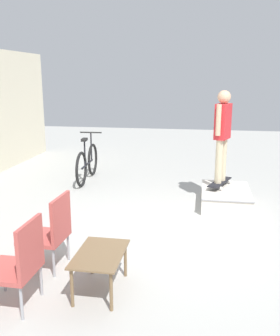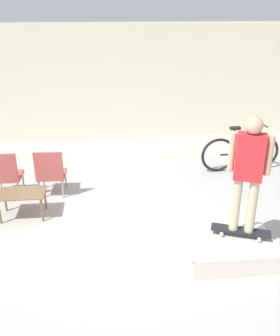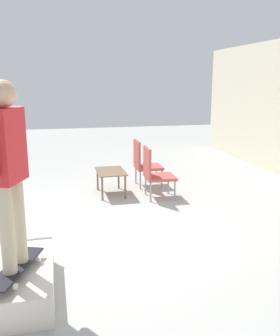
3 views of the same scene
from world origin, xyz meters
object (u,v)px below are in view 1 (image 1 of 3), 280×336
Objects in this scene: patio_chair_right at (51,230)px; patio_chair_left at (19,262)px; skateboard_on_ramp at (220,182)px; skate_ramp_box at (226,197)px; bicycle at (87,163)px; coffee_table at (100,258)px; person_skater at (223,129)px.

patio_chair_left is at bearing 2.34° from patio_chair_right.
skateboard_on_ramp is 0.91× the size of patio_chair_right.
bicycle is at bearing 67.90° from skate_ramp_box.
coffee_table is 0.85× the size of patio_chair_right.
skate_ramp_box is at bearing 148.68° from patio_chair_left.
patio_chair_left reaches higher than skate_ramp_box.
person_skater is at bearing 151.25° from patio_chair_left.
patio_chair_right is at bearing 140.72° from skate_ramp_box.
skate_ramp_box is 0.76× the size of person_skater.
patio_chair_left is at bearing 119.45° from coffee_table.
bicycle is at bearing 92.15° from person_skater.
patio_chair_left is at bearing 172.18° from person_skater.
bicycle is (1.05, 2.95, -1.00)m from person_skater.
coffee_table is 4.68m from bicycle.
person_skater reaches higher than coffee_table.
coffee_table is at bearing 154.41° from skate_ramp_box.
patio_chair_left is (-3.59, 2.26, 0.35)m from skate_ramp_box.
coffee_table is at bearing 178.09° from skateboard_on_ramp.
skateboard_on_ramp is 1.01m from person_skater.
person_skater is at bearing -22.73° from coffee_table.
skate_ramp_box is 1.62× the size of coffee_table.
bicycle is (4.83, 0.80, -0.09)m from patio_chair_left.
skate_ramp_box is at bearing 143.06° from patio_chair_right.
patio_chair_right is at bearing 165.75° from person_skater.
skateboard_on_ramp is 3.65m from patio_chair_right.
skate_ramp_box is 4.25m from patio_chair_left.
person_skater reaches higher than skate_ramp_box.
person_skater is at bearing -112.36° from bicycle.
skateboard_on_ramp is at bearing -22.73° from coffee_table.
patio_chair_left is 4.90m from bicycle.
skate_ramp_box is 3.31m from bicycle.
bicycle is at bearing -166.33° from patio_chair_right.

